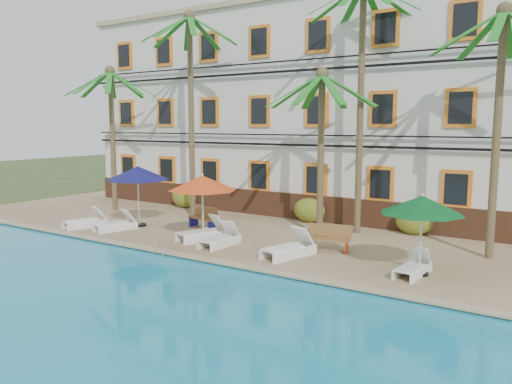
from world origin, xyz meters
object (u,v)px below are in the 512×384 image
Objects in this scene: lounger_e at (289,248)px; pool_ladder at (165,254)px; bench_left at (204,217)px; umbrella_blue at (138,173)px; lounger_d at (220,238)px; palm_a at (112,118)px; palm_d at (361,76)px; lounger_c at (204,232)px; lounger_f at (413,267)px; palm_c at (321,127)px; palm_b at (191,89)px; lounger_a at (86,221)px; umbrella_red at (202,183)px; umbrella_green at (422,205)px; bench_right at (328,237)px; lounger_b at (116,224)px; palm_e at (499,98)px.

lounger_e is 4.26m from pool_ladder.
lounger_e is 5.66m from bench_left.
umbrella_blue reaches higher than lounger_d.
palm_a is 4.62× the size of bench_left.
lounger_c is (-4.46, -4.38, -5.94)m from palm_d.
lounger_e is at bearing -178.07° from lounger_f.
lounger_c is at bearing -139.94° from palm_c.
lounger_a is (-2.31, -4.31, -5.71)m from palm_b.
lounger_f is (7.90, -0.08, -1.94)m from umbrella_red.
umbrella_red reaches higher than umbrella_green.
palm_a reaches higher than lounger_c.
bench_right is at bearing 22.47° from lounger_d.
lounger_c reaches higher than bench_left.
umbrella_red is at bearing -134.13° from palm_d.
lounger_d is at bearing -157.53° from bench_right.
umbrella_red reaches higher than lounger_d.
lounger_a is (-13.84, -0.84, -1.79)m from umbrella_green.
palm_d is 5.36× the size of lounger_b.
palm_d is 4.69× the size of lounger_e.
lounger_b is (3.82, -3.33, -4.44)m from palm_a.
lounger_f is at bearing -0.56° from umbrella_red.
lounger_e is at bearing -4.99° from lounger_c.
umbrella_green is (3.66, -4.42, -4.18)m from palm_d.
umbrella_green is 9.75m from bench_left.
umbrella_green reaches higher than lounger_f.
lounger_f is (3.53, -4.59, -5.99)m from palm_d.
palm_d is 5.38m from palm_e.
umbrella_red is 1.06× the size of umbrella_green.
palm_d is at bearing 57.36° from pool_ladder.
lounger_c is at bearing 178.52° from lounger_f.
lounger_e is 1.35× the size of bench_left.
umbrella_blue is 1.44× the size of lounger_b.
umbrella_red is at bearing 164.87° from lounger_d.
umbrella_green reaches higher than lounger_e.
lounger_e is (11.94, -3.09, -4.40)m from palm_a.
lounger_d is (6.82, 0.47, 0.00)m from lounger_a.
umbrella_blue is at bearing 145.48° from pool_ladder.
palm_e is at bearing 22.01° from bench_right.
lounger_c is at bearing 179.69° from umbrella_green.
lounger_d is at bearing -19.08° from palm_a.
palm_a is 10.61m from lounger_d.
umbrella_blue is at bearing -28.67° from palm_a.
lounger_a is at bearing -139.52° from umbrella_blue.
palm_d reaches higher than palm_c.
umbrella_red is at bearing -52.47° from bench_left.
palm_e is 7.09m from bench_right.
palm_e reaches higher than lounger_b.
lounger_f is at bearing -129.26° from umbrella_green.
lounger_b is at bearing -98.18° from umbrella_blue.
umbrella_green reaches higher than lounger_a.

